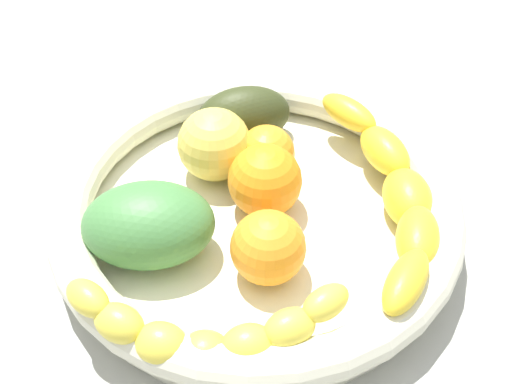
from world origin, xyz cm
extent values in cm
cube|color=#9B9C93|center=(0.00, 0.00, 1.50)|extent=(120.00, 120.00, 3.00)
cylinder|color=beige|center=(0.00, 0.00, 3.97)|extent=(33.78, 33.78, 1.93)
torus|color=beige|center=(0.00, 0.00, 6.70)|extent=(36.25, 36.25, 3.53)
ellipsoid|color=yellow|center=(-2.86, -16.84, 9.10)|extent=(4.16, 2.70, 2.37)
ellipsoid|color=yellow|center=(0.21, -16.76, 8.32)|extent=(4.31, 3.31, 2.79)
ellipsoid|color=yellow|center=(3.19, -15.99, 7.54)|extent=(4.85, 4.42, 3.21)
ellipsoid|color=yellow|center=(5.92, -14.56, 6.75)|extent=(5.32, 5.24, 3.64)
ellipsoid|color=yellow|center=(8.25, -12.56, 7.54)|extent=(5.05, 5.09, 3.21)
ellipsoid|color=yellow|center=(10.07, -10.08, 8.32)|extent=(4.39, 4.83, 2.79)
ellipsoid|color=yellow|center=(11.29, -7.26, 9.10)|extent=(3.41, 4.48, 2.37)
ellipsoid|color=yellow|center=(15.10, -2.12, 8.97)|extent=(3.33, 6.81, 2.76)
ellipsoid|color=yellow|center=(13.77, 3.19, 8.01)|extent=(5.81, 7.44, 3.50)
ellipsoid|color=yellow|center=(10.86, 7.82, 7.06)|extent=(7.53, 7.76, 4.25)
ellipsoid|color=yellow|center=(6.67, 11.33, 8.01)|extent=(7.46, 6.39, 3.50)
ellipsoid|color=yellow|center=(1.59, 13.37, 8.97)|extent=(7.04, 4.16, 2.76)
sphere|color=orange|center=(4.49, -4.65, 8.00)|extent=(6.14, 6.14, 6.14)
sphere|color=orange|center=(-2.40, 5.10, 7.62)|extent=(5.37, 5.37, 5.37)
sphere|color=orange|center=(-0.29, 1.36, 8.24)|extent=(6.62, 6.62, 6.62)
ellipsoid|color=#333B1C|center=(-7.48, 8.38, 7.64)|extent=(10.32, 10.72, 6.20)
sphere|color=#E9CB51|center=(-6.56, 2.51, 8.41)|extent=(6.95, 6.95, 6.95)
ellipsoid|color=#447E3F|center=(-4.77, -8.49, 8.26)|extent=(13.56, 13.07, 6.66)
camera|label=1|loc=(22.20, -31.22, 45.67)|focal=43.35mm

